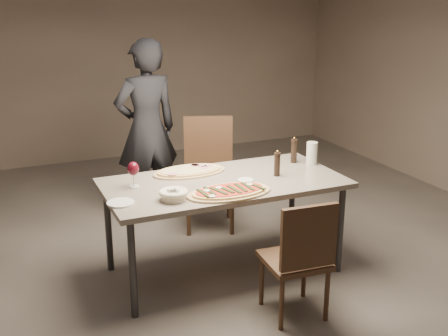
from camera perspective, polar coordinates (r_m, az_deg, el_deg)
name	(u,v)px	position (r m, az deg, el deg)	size (l,w,h in m)	color
room	(224,95)	(4.07, 0.00, 7.41)	(7.00, 7.00, 7.00)	#5B554F
dining_table	(224,188)	(4.25, 0.00, -2.02)	(1.80, 0.90, 0.75)	gray
zucchini_pizza	(229,192)	(3.95, 0.53, -2.42)	(0.62, 0.34, 0.05)	tan
ham_pizza	(190,171)	(4.41, -3.52, -0.31)	(0.59, 0.32, 0.04)	tan
bread_basket	(174,194)	(3.84, -5.15, -2.65)	(0.20, 0.20, 0.07)	beige
oil_dish	(245,180)	(4.22, 2.20, -1.25)	(0.12, 0.12, 0.01)	white
pepper_mill_left	(294,150)	(4.68, 7.12, 1.78)	(0.06, 0.06, 0.22)	black
pepper_mill_right	(277,164)	(4.33, 5.42, 0.43)	(0.05, 0.05, 0.20)	black
carafe	(312,153)	(4.66, 8.91, 1.49)	(0.09, 0.09, 0.19)	silver
wine_glass	(133,169)	(4.11, -9.21, -0.15)	(0.09, 0.09, 0.19)	silver
side_plate	(121,203)	(3.84, -10.47, -3.50)	(0.18, 0.18, 0.01)	white
chair_near	(300,254)	(3.73, 7.78, -8.66)	(0.43, 0.43, 0.85)	#412A1B
chair_far	(209,166)	(5.21, -1.55, 0.22)	(0.61, 0.61, 1.01)	#412A1B
diner	(147,129)	(5.41, -7.87, 3.92)	(0.63, 0.41, 1.71)	black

